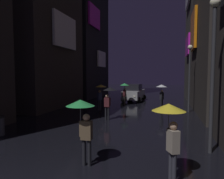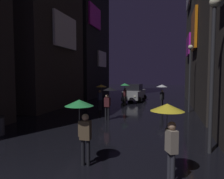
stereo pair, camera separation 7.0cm
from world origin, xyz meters
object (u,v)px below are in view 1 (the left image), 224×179
object	(u,v)px
pedestrian_midstreet_centre_green	(125,88)
pedestrian_foreground_left_black	(109,94)
pedestrian_foreground_right_clear	(162,90)
pedestrian_near_crossing_yellow	(170,121)
pedestrian_far_right_green	(82,114)
car_distant	(134,93)
streetlamp_right_near	(213,58)
streetlamp_right_far	(190,70)
pedestrian_midstreet_left_yellow	(101,90)

from	to	relation	value
pedestrian_midstreet_centre_green	pedestrian_foreground_left_black	xyz separation A→B (m)	(0.41, -6.53, 0.00)
pedestrian_foreground_right_clear	pedestrian_near_crossing_yellow	xyz separation A→B (m)	(0.63, -11.59, 0.00)
pedestrian_far_right_green	car_distant	world-z (taller)	pedestrian_far_right_green
pedestrian_foreground_right_clear	streetlamp_right_near	distance (m)	9.54
car_distant	streetlamp_right_far	bearing A→B (deg)	-46.17
pedestrian_midstreet_left_yellow	pedestrian_foreground_left_black	bearing A→B (deg)	-62.42
pedestrian_midstreet_centre_green	car_distant	bearing A→B (deg)	83.64
pedestrian_midstreet_centre_green	streetlamp_right_far	xyz separation A→B (m)	(5.62, -2.21, 1.62)
pedestrian_midstreet_centre_green	car_distant	xyz separation A→B (m)	(0.36, 3.27, -0.74)
pedestrian_midstreet_left_yellow	car_distant	world-z (taller)	pedestrian_midstreet_left_yellow
pedestrian_midstreet_left_yellow	car_distant	distance (m)	6.74
pedestrian_midstreet_centre_green	streetlamp_right_near	size ratio (longest dim) A/B	0.38
pedestrian_far_right_green	car_distant	xyz separation A→B (m)	(-1.15, 16.32, -0.74)
pedestrian_foreground_right_clear	pedestrian_midstreet_left_yellow	size ratio (longest dim) A/B	1.00
pedestrian_foreground_left_black	pedestrian_near_crossing_yellow	xyz separation A→B (m)	(3.74, -6.74, 0.00)
pedestrian_foreground_right_clear	pedestrian_near_crossing_yellow	size ratio (longest dim) A/B	1.00
streetlamp_right_far	streetlamp_right_near	size ratio (longest dim) A/B	0.93
pedestrian_near_crossing_yellow	pedestrian_midstreet_left_yellow	bearing A→B (deg)	118.56
streetlamp_right_far	pedestrian_midstreet_centre_green	bearing A→B (deg)	158.56
pedestrian_far_right_green	streetlamp_right_far	size ratio (longest dim) A/B	0.41
pedestrian_midstreet_centre_green	pedestrian_midstreet_left_yellow	size ratio (longest dim) A/B	1.00
pedestrian_foreground_left_black	pedestrian_near_crossing_yellow	distance (m)	7.70
pedestrian_foreground_left_black	pedestrian_midstreet_left_yellow	world-z (taller)	same
pedestrian_midstreet_left_yellow	pedestrian_midstreet_centre_green	bearing A→B (deg)	67.67
streetlamp_right_far	streetlamp_right_near	world-z (taller)	streetlamp_right_near
pedestrian_midstreet_centre_green	car_distant	size ratio (longest dim) A/B	0.50
car_distant	streetlamp_right_near	bearing A→B (deg)	-69.50
pedestrian_midstreet_left_yellow	streetlamp_right_far	bearing A→B (deg)	8.24
pedestrian_near_crossing_yellow	car_distant	bearing A→B (deg)	102.91
pedestrian_midstreet_centre_green	streetlamp_right_near	xyz separation A→B (m)	(5.62, -10.79, 1.84)
pedestrian_midstreet_centre_green	pedestrian_foreground_right_clear	xyz separation A→B (m)	(3.53, -1.67, 0.00)
pedestrian_midstreet_left_yellow	streetlamp_right_far	xyz separation A→B (m)	(6.94, 1.01, 1.62)
pedestrian_foreground_right_clear	pedestrian_near_crossing_yellow	world-z (taller)	same
pedestrian_foreground_left_black	pedestrian_midstreet_left_yellow	size ratio (longest dim) A/B	1.00
pedestrian_far_right_green	pedestrian_near_crossing_yellow	bearing A→B (deg)	-4.55
pedestrian_foreground_left_black	pedestrian_near_crossing_yellow	world-z (taller)	same
pedestrian_midstreet_left_yellow	car_distant	bearing A→B (deg)	75.44
pedestrian_far_right_green	pedestrian_foreground_left_black	distance (m)	6.62
pedestrian_near_crossing_yellow	streetlamp_right_far	size ratio (longest dim) A/B	0.41
pedestrian_foreground_right_clear	pedestrian_midstreet_left_yellow	world-z (taller)	same
pedestrian_foreground_left_black	pedestrian_midstreet_left_yellow	bearing A→B (deg)	117.58
pedestrian_foreground_right_clear	pedestrian_midstreet_centre_green	bearing A→B (deg)	154.65
pedestrian_far_right_green	pedestrian_foreground_right_clear	size ratio (longest dim) A/B	1.00
pedestrian_foreground_left_black	streetlamp_right_near	xyz separation A→B (m)	(5.21, -4.26, 1.84)
pedestrian_midstreet_centre_green	pedestrian_far_right_green	bearing A→B (deg)	-83.39
pedestrian_far_right_green	car_distant	size ratio (longest dim) A/B	0.50
pedestrian_near_crossing_yellow	pedestrian_midstreet_centre_green	bearing A→B (deg)	107.39
streetlamp_right_near	pedestrian_foreground_left_black	bearing A→B (deg)	140.69
pedestrian_foreground_right_clear	pedestrian_midstreet_left_yellow	distance (m)	5.08
pedestrian_midstreet_centre_green	car_distant	world-z (taller)	pedestrian_midstreet_centre_green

